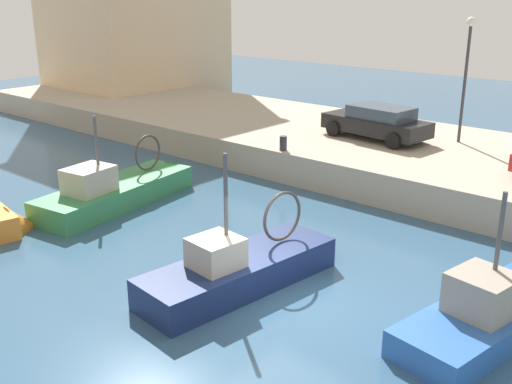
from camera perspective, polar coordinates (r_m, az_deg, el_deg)
name	(u,v)px	position (r m, az deg, el deg)	size (l,w,h in m)	color
water_surface	(287,299)	(14.77, 2.95, -10.00)	(80.00, 80.00, 0.00)	#335675
quay_wall	(479,171)	(24.05, 20.16, 1.83)	(9.00, 56.00, 1.20)	#ADA08C
fishing_boat_navy	(249,279)	(15.49, -0.69, -8.12)	(6.25, 2.37, 4.28)	navy
fishing_boat_green	(123,198)	(21.65, -12.31, -0.58)	(6.96, 2.74, 4.03)	#388951
fishing_boat_blue	(501,318)	(14.77, 21.93, -10.88)	(6.38, 2.66, 3.95)	#2D60B7
parked_car_black	(377,122)	(25.27, 11.27, 6.45)	(2.33, 4.53, 1.37)	black
mooring_bollard_mid	(283,143)	(23.14, 2.57, 4.59)	(0.28, 0.28, 0.55)	#2D2D33
quay_streetlamp	(467,59)	(25.25, 19.16, 11.65)	(0.36, 0.36, 4.83)	#38383D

